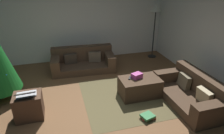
# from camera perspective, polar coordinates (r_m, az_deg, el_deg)

# --- Properties ---
(ground_plane) EXTENTS (6.40, 6.40, 0.00)m
(ground_plane) POSITION_cam_1_polar(r_m,az_deg,el_deg) (4.22, -6.35, -13.34)
(ground_plane) COLOR brown
(rear_partition) EXTENTS (6.40, 0.12, 2.60)m
(rear_partition) POSITION_cam_1_polar(r_m,az_deg,el_deg) (6.59, -11.83, 12.85)
(rear_partition) COLOR silver
(rear_partition) RESTS_ON ground_plane
(couch_left) EXTENTS (1.84, 0.95, 0.65)m
(couch_left) POSITION_cam_1_polar(r_m,az_deg,el_deg) (6.06, -8.22, 1.68)
(couch_left) COLOR #473323
(couch_left) RESTS_ON ground_plane
(couch_right) EXTENTS (0.89, 1.70, 0.65)m
(couch_right) POSITION_cam_1_polar(r_m,az_deg,el_deg) (4.76, 21.76, -6.74)
(couch_right) COLOR #473323
(couch_right) RESTS_ON ground_plane
(ottoman) EXTENTS (0.91, 0.58, 0.44)m
(ottoman) POSITION_cam_1_polar(r_m,az_deg,el_deg) (4.73, 7.83, -5.65)
(ottoman) COLOR #473323
(ottoman) RESTS_ON ground_plane
(gift_box) EXTENTS (0.27, 0.23, 0.11)m
(gift_box) POSITION_cam_1_polar(r_m,az_deg,el_deg) (4.63, 7.05, -2.45)
(gift_box) COLOR #B23F8C
(gift_box) RESTS_ON ottoman
(tv_remote) EXTENTS (0.12, 0.16, 0.02)m
(tv_remote) POSITION_cam_1_polar(r_m,az_deg,el_deg) (4.61, 5.10, -3.10)
(tv_remote) COLOR black
(tv_remote) RESTS_ON ottoman
(side_table) EXTENTS (0.52, 0.44, 0.51)m
(side_table) POSITION_cam_1_polar(r_m,az_deg,el_deg) (4.32, -22.46, -10.16)
(side_table) COLOR #4C3323
(side_table) RESTS_ON ground_plane
(laptop) EXTENTS (0.38, 0.40, 0.17)m
(laptop) POSITION_cam_1_polar(r_m,az_deg,el_deg) (4.11, -23.17, -7.07)
(laptop) COLOR silver
(laptop) RESTS_ON side_table
(book_stack) EXTENTS (0.30, 0.27, 0.09)m
(book_stack) POSITION_cam_1_polar(r_m,az_deg,el_deg) (4.14, 10.11, -13.63)
(book_stack) COLOR #B7332D
(book_stack) RESTS_ON ground_plane
(corner_lamp) EXTENTS (0.36, 0.36, 1.78)m
(corner_lamp) POSITION_cam_1_polar(r_m,az_deg,el_deg) (6.75, 12.28, 14.99)
(corner_lamp) COLOR black
(corner_lamp) RESTS_ON ground_plane
(area_rug) EXTENTS (2.60, 2.00, 0.01)m
(area_rug) POSITION_cam_1_polar(r_m,az_deg,el_deg) (4.84, 7.68, -7.84)
(area_rug) COLOR brown
(area_rug) RESTS_ON ground_plane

